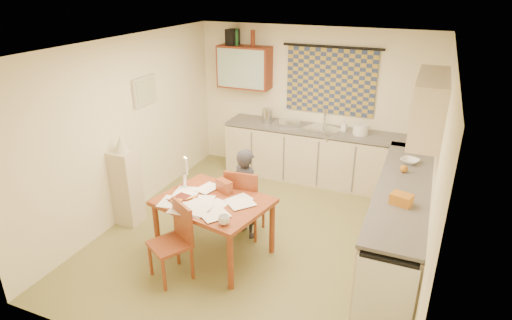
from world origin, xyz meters
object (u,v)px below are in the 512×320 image
at_px(dining_table, 215,227).
at_px(counter_back, 322,156).
at_px(counter_right, 400,219).
at_px(person, 246,193).
at_px(stove, 387,282).
at_px(shelf_stand, 127,188).
at_px(chair_far, 246,213).

bearing_deg(dining_table, counter_back, 86.77).
bearing_deg(counter_right, counter_back, 130.96).
height_order(counter_right, person, person).
bearing_deg(stove, shelf_stand, 171.67).
bearing_deg(person, counter_back, -80.65).
bearing_deg(stove, counter_back, 115.96).
height_order(counter_back, counter_right, same).
relative_size(counter_back, shelf_stand, 3.07).
bearing_deg(counter_right, person, -168.65).
height_order(stove, person, person).
bearing_deg(person, counter_right, -144.84).
distance_m(stove, dining_table, 2.10).
height_order(chair_far, shelf_stand, shelf_stand).
height_order(counter_back, person, person).
bearing_deg(counter_back, person, -104.47).
bearing_deg(counter_back, stove, -64.04).
relative_size(counter_right, stove, 3.43).
relative_size(counter_back, stove, 3.84).
distance_m(counter_right, shelf_stand, 3.62).
bearing_deg(dining_table, shelf_stand, -175.89).
xyz_separation_m(counter_right, person, (-1.90, -0.38, 0.16)).
bearing_deg(shelf_stand, counter_back, 47.26).
bearing_deg(dining_table, counter_right, 36.33).
relative_size(counter_back, person, 2.69).
bearing_deg(dining_table, person, 83.87).
relative_size(dining_table, person, 1.17).
xyz_separation_m(counter_back, stove, (1.39, -2.85, -0.02)).
height_order(dining_table, person, person).
xyz_separation_m(dining_table, person, (0.18, 0.56, 0.23)).
xyz_separation_m(counter_back, counter_right, (1.39, -1.60, -0.00)).
xyz_separation_m(stove, chair_far, (-1.91, 0.87, -0.13)).
height_order(counter_back, stove, counter_back).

